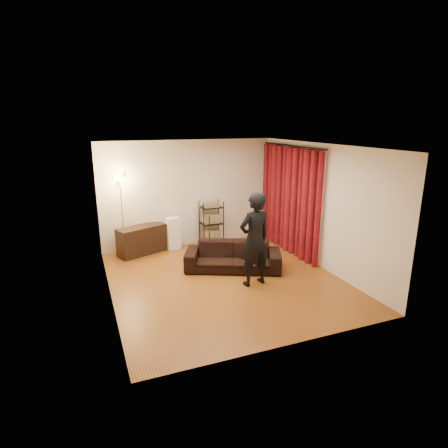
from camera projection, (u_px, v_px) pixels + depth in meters
name	position (u px, v px, depth m)	size (l,w,h in m)	color
floor	(225.00, 279.00, 7.70)	(5.00, 5.00, 0.00)	#91551D
ceiling	(225.00, 146.00, 6.97)	(5.00, 5.00, 0.00)	white
wall_back	(189.00, 194.00, 9.57)	(5.00, 5.00, 0.00)	beige
wall_front	(292.00, 258.00, 5.09)	(5.00, 5.00, 0.00)	beige
wall_left	(105.00, 228.00, 6.54)	(5.00, 5.00, 0.00)	beige
wall_right	(321.00, 207.00, 8.13)	(5.00, 5.00, 0.00)	beige
curtain_rod	(292.00, 146.00, 8.77)	(0.04, 0.04, 2.65)	black
curtain	(289.00, 200.00, 9.12)	(0.22, 2.65, 2.55)	maroon
sofa	(233.00, 256.00, 8.16)	(2.06, 0.80, 0.60)	black
person	(254.00, 240.00, 7.25)	(0.68, 0.45, 1.87)	black
media_cabinet	(142.00, 240.00, 9.11)	(1.18, 0.44, 0.69)	black
storage_boxes	(173.00, 233.00, 9.42)	(0.33, 0.26, 0.82)	silver
wire_shelf	(211.00, 223.00, 9.68)	(0.53, 0.37, 1.17)	black
floor_lamp	(122.00, 216.00, 8.76)	(0.36, 0.36, 2.02)	silver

